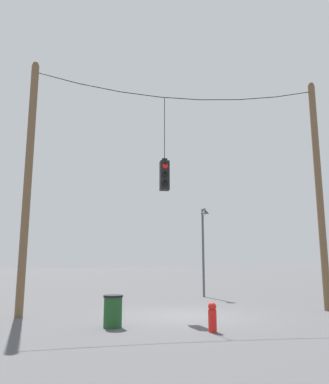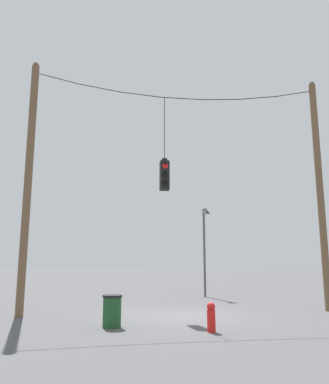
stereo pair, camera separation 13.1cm
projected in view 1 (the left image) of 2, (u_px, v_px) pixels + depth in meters
name	position (u px, v px, depth m)	size (l,w,h in m)	color
ground_plane	(185.00, 316.00, 12.71)	(200.00, 200.00, 0.00)	#4C4C4F
utility_pole_left	(28.00, 182.00, 13.13)	(0.27, 0.27, 9.15)	brown
utility_pole_right	(319.00, 190.00, 14.74)	(0.27, 0.27, 9.15)	brown
span_wire	(181.00, 93.00, 14.62)	(11.04, 0.03, 0.71)	black
traffic_light_near_left_pole	(165.00, 175.00, 13.91)	(0.34, 0.46, 3.66)	black
street_lamp	(204.00, 232.00, 19.74)	(0.44, 0.77, 4.60)	#515156
fire_hydrant	(212.00, 317.00, 9.81)	(0.22, 0.30, 0.75)	red
trash_bin	(113.00, 311.00, 10.47)	(0.55, 0.55, 0.88)	#1E4C23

